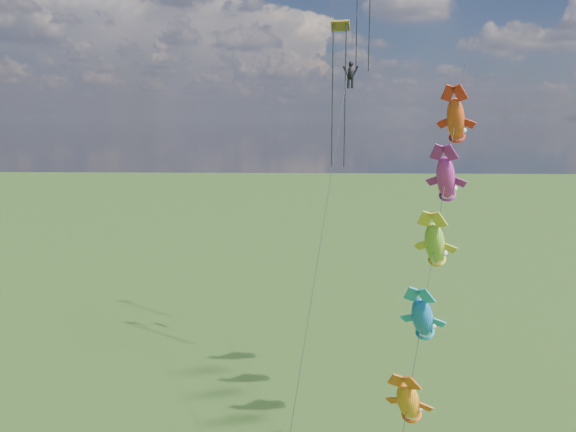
{
  "coord_description": "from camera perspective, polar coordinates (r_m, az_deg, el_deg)",
  "views": [
    {
      "loc": [
        12.89,
        -23.37,
        16.69
      ],
      "look_at": [
        11.86,
        5.72,
        11.62
      ],
      "focal_mm": 35.0,
      "sensor_mm": 36.0,
      "label": 1
    }
  ],
  "objects": [
    {
      "name": "fish_windsock_rig",
      "position": [
        26.13,
        14.68,
        -2.77
      ],
      "size": [
        6.3,
        14.76,
        19.79
      ],
      "rotation": [
        0.0,
        0.0,
        -0.07
      ],
      "color": "brown",
      "rests_on": "ground"
    },
    {
      "name": "parafoil_rig",
      "position": [
        33.43,
        6.27,
        15.49
      ],
      "size": [
        5.44,
        17.02,
        27.3
      ],
      "rotation": [
        0.0,
        0.0,
        -0.19
      ],
      "color": "brown",
      "rests_on": "ground"
    }
  ]
}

